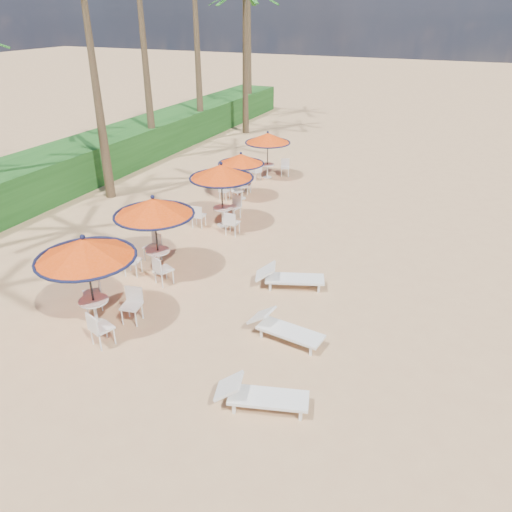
{
  "coord_description": "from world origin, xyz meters",
  "views": [
    {
      "loc": [
        3.97,
        -8.71,
        7.75
      ],
      "look_at": [
        -1.3,
        3.19,
        1.2
      ],
      "focal_mm": 35.0,
      "sensor_mm": 36.0,
      "label": 1
    }
  ],
  "objects_px": {
    "station_0": "(89,260)",
    "station_1": "(153,217)",
    "station_2": "(221,180)",
    "lounger_far": "(288,277)",
    "lounger_near": "(259,395)",
    "station_3": "(240,165)",
    "lounger_mid": "(283,328)",
    "station_4": "(268,142)"
  },
  "relations": [
    {
      "from": "station_2",
      "to": "lounger_far",
      "type": "bearing_deg",
      "value": -40.78
    },
    {
      "from": "lounger_mid",
      "to": "station_0",
      "type": "bearing_deg",
      "value": -155.92
    },
    {
      "from": "station_4",
      "to": "lounger_near",
      "type": "distance_m",
      "value": 16.14
    },
    {
      "from": "station_1",
      "to": "station_3",
      "type": "bearing_deg",
      "value": 94.02
    },
    {
      "from": "station_1",
      "to": "station_3",
      "type": "xyz_separation_m",
      "value": [
        -0.52,
        7.32,
        -0.37
      ]
    },
    {
      "from": "lounger_near",
      "to": "lounger_far",
      "type": "relative_size",
      "value": 0.96
    },
    {
      "from": "station_1",
      "to": "station_2",
      "type": "distance_m",
      "value": 4.24
    },
    {
      "from": "lounger_mid",
      "to": "station_3",
      "type": "bearing_deg",
      "value": 129.05
    },
    {
      "from": "station_1",
      "to": "lounger_far",
      "type": "bearing_deg",
      "value": 10.41
    },
    {
      "from": "station_2",
      "to": "lounger_far",
      "type": "distance_m",
      "value": 5.52
    },
    {
      "from": "station_0",
      "to": "lounger_near",
      "type": "distance_m",
      "value": 5.57
    },
    {
      "from": "lounger_mid",
      "to": "lounger_far",
      "type": "height_order",
      "value": "lounger_far"
    },
    {
      "from": "station_3",
      "to": "station_2",
      "type": "bearing_deg",
      "value": -77.34
    },
    {
      "from": "lounger_near",
      "to": "station_2",
      "type": "bearing_deg",
      "value": 105.94
    },
    {
      "from": "lounger_near",
      "to": "lounger_far",
      "type": "distance_m",
      "value": 5.22
    },
    {
      "from": "station_3",
      "to": "lounger_mid",
      "type": "xyz_separation_m",
      "value": [
        5.55,
        -9.1,
        -1.21
      ]
    },
    {
      "from": "station_3",
      "to": "station_4",
      "type": "bearing_deg",
      "value": 90.96
    },
    {
      "from": "lounger_far",
      "to": "station_3",
      "type": "bearing_deg",
      "value": 105.8
    },
    {
      "from": "station_0",
      "to": "station_1",
      "type": "relative_size",
      "value": 1.02
    },
    {
      "from": "station_0",
      "to": "lounger_mid",
      "type": "distance_m",
      "value": 5.25
    },
    {
      "from": "station_0",
      "to": "station_1",
      "type": "distance_m",
      "value": 3.2
    },
    {
      "from": "station_1",
      "to": "station_2",
      "type": "relative_size",
      "value": 1.02
    },
    {
      "from": "station_1",
      "to": "station_3",
      "type": "distance_m",
      "value": 7.35
    },
    {
      "from": "station_1",
      "to": "lounger_far",
      "type": "xyz_separation_m",
      "value": [
        4.2,
        0.77,
        -1.57
      ]
    },
    {
      "from": "station_2",
      "to": "lounger_mid",
      "type": "xyz_separation_m",
      "value": [
        4.86,
        -6.01,
        -1.54
      ]
    },
    {
      "from": "station_0",
      "to": "station_2",
      "type": "relative_size",
      "value": 1.04
    },
    {
      "from": "station_3",
      "to": "lounger_far",
      "type": "relative_size",
      "value": 0.97
    },
    {
      "from": "station_1",
      "to": "station_2",
      "type": "height_order",
      "value": "station_1"
    },
    {
      "from": "station_4",
      "to": "station_1",
      "type": "bearing_deg",
      "value": -86.92
    },
    {
      "from": "station_3",
      "to": "station_4",
      "type": "xyz_separation_m",
      "value": [
        -0.06,
        3.29,
        0.23
      ]
    },
    {
      "from": "station_1",
      "to": "lounger_mid",
      "type": "distance_m",
      "value": 5.57
    },
    {
      "from": "station_3",
      "to": "lounger_far",
      "type": "height_order",
      "value": "station_3"
    },
    {
      "from": "station_1",
      "to": "lounger_near",
      "type": "bearing_deg",
      "value": -38.24
    },
    {
      "from": "station_4",
      "to": "lounger_mid",
      "type": "xyz_separation_m",
      "value": [
        5.61,
        -12.39,
        -1.44
      ]
    },
    {
      "from": "station_0",
      "to": "lounger_far",
      "type": "distance_m",
      "value": 5.82
    },
    {
      "from": "lounger_near",
      "to": "station_4",
      "type": "bearing_deg",
      "value": 96.21
    },
    {
      "from": "lounger_near",
      "to": "lounger_far",
      "type": "height_order",
      "value": "lounger_far"
    },
    {
      "from": "lounger_mid",
      "to": "lounger_far",
      "type": "relative_size",
      "value": 0.95
    },
    {
      "from": "station_3",
      "to": "station_0",
      "type": "bearing_deg",
      "value": -85.87
    },
    {
      "from": "lounger_near",
      "to": "lounger_mid",
      "type": "bearing_deg",
      "value": 83.57
    },
    {
      "from": "station_1",
      "to": "lounger_near",
      "type": "relative_size",
      "value": 1.26
    },
    {
      "from": "station_2",
      "to": "station_4",
      "type": "xyz_separation_m",
      "value": [
        -0.75,
        6.38,
        -0.1
      ]
    }
  ]
}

